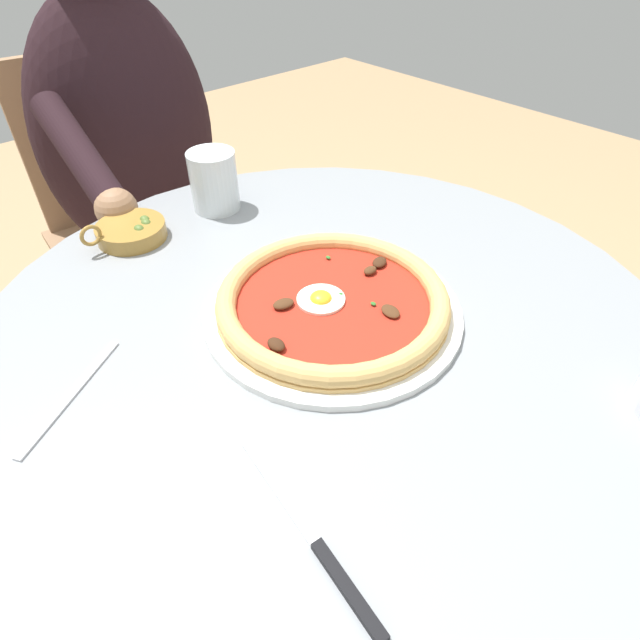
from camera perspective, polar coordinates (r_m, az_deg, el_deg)
name	(u,v)px	position (r m, az deg, el deg)	size (l,w,h in m)	color
ground_plane	(324,567)	(1.29, 0.42, -25.44)	(6.00, 6.00, 0.02)	tan
dining_table	(325,418)	(0.83, 0.60, -10.68)	(0.92, 0.92, 0.73)	gray
pizza_on_plate	(334,304)	(0.68, 1.56, 1.81)	(0.34, 0.34, 0.04)	white
water_glass	(215,185)	(0.92, -11.50, 14.31)	(0.08, 0.08, 0.10)	silver
steak_knife	(326,557)	(0.48, 0.64, -24.60)	(0.22, 0.04, 0.01)	silver
olive_pan	(131,231)	(0.88, -20.02, 9.15)	(0.11, 0.13, 0.05)	olive
fork_utensil	(71,395)	(0.65, -25.63, -7.43)	(0.10, 0.15, 0.00)	#BCBCC1
diner_person	(148,222)	(1.33, -18.31, 10.14)	(0.49, 0.40, 1.19)	#282833
cafe_chair_diner	(129,204)	(1.47, -20.26, 11.82)	(0.47, 0.47, 0.87)	#957050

